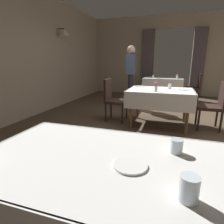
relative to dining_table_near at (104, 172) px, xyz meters
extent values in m
plane|color=#4C3D2D|center=(0.28, 2.78, -0.66)|extent=(10.08, 10.08, 0.00)
cube|color=gray|center=(-2.92, 2.78, 0.84)|extent=(0.12, 8.40, 3.00)
cylinder|color=black|center=(-2.74, 3.98, 1.52)|extent=(0.24, 0.02, 0.02)
cone|color=beige|center=(-2.62, 3.98, 1.42)|extent=(0.26, 0.26, 0.18)
cube|color=gray|center=(-1.67, 6.98, 0.84)|extent=(2.50, 0.12, 3.00)
cube|color=gray|center=(0.28, 6.98, 2.09)|extent=(1.40, 0.12, 0.50)
cube|color=#4C4247|center=(-0.64, 6.84, 0.58)|extent=(0.44, 0.14, 2.47)
cube|color=#4C4247|center=(1.20, 6.84, 0.58)|extent=(0.44, 0.14, 2.47)
cylinder|color=brown|center=(-0.65, 0.34, -0.30)|extent=(0.06, 0.06, 0.71)
cylinder|color=brown|center=(0.65, 0.34, -0.30)|extent=(0.06, 0.06, 0.71)
cube|color=brown|center=(0.00, 0.00, 0.07)|extent=(1.45, 0.84, 0.03)
cube|color=white|center=(0.00, 0.00, 0.09)|extent=(1.51, 0.90, 0.01)
cube|color=white|center=(0.00, 0.45, -0.05)|extent=(1.51, 0.02, 0.28)
cube|color=white|center=(-0.76, 0.00, -0.05)|extent=(0.02, 0.90, 0.28)
cylinder|color=brown|center=(-0.39, 2.57, -0.30)|extent=(0.06, 0.06, 0.71)
cylinder|color=brown|center=(0.65, 2.57, -0.30)|extent=(0.06, 0.06, 0.71)
cylinder|color=brown|center=(-0.39, 3.31, -0.30)|extent=(0.06, 0.06, 0.71)
cylinder|color=brown|center=(0.65, 3.31, -0.30)|extent=(0.06, 0.06, 0.71)
cube|color=brown|center=(0.13, 2.94, 0.07)|extent=(1.20, 0.89, 0.03)
cube|color=white|center=(0.13, 2.94, 0.09)|extent=(1.26, 0.95, 0.01)
cube|color=white|center=(0.13, 2.46, -0.07)|extent=(1.26, 0.02, 0.32)
cube|color=white|center=(0.13, 3.42, -0.07)|extent=(1.26, 0.02, 0.32)
cube|color=white|center=(-0.50, 2.94, -0.07)|extent=(0.02, 0.95, 0.32)
cube|color=white|center=(0.76, 2.94, -0.07)|extent=(0.02, 0.95, 0.32)
cylinder|color=brown|center=(-0.52, 5.55, -0.30)|extent=(0.06, 0.06, 0.71)
cylinder|color=brown|center=(0.58, 5.55, -0.30)|extent=(0.06, 0.06, 0.71)
cylinder|color=brown|center=(-0.52, 6.24, -0.30)|extent=(0.06, 0.06, 0.71)
cylinder|color=brown|center=(0.58, 6.24, -0.30)|extent=(0.06, 0.06, 0.71)
cube|color=brown|center=(0.03, 5.89, 0.07)|extent=(1.25, 0.84, 0.03)
cube|color=white|center=(0.03, 5.89, 0.09)|extent=(1.31, 0.90, 0.01)
cube|color=white|center=(0.03, 5.44, -0.04)|extent=(1.31, 0.02, 0.26)
cube|color=white|center=(0.03, 6.35, -0.04)|extent=(1.31, 0.02, 0.26)
cube|color=white|center=(-0.63, 5.89, -0.04)|extent=(0.02, 0.90, 0.26)
cube|color=white|center=(0.69, 5.89, -0.04)|extent=(0.02, 0.90, 0.26)
cylinder|color=black|center=(-0.88, 0.11, -0.45)|extent=(0.04, 0.04, 0.42)
cylinder|color=black|center=(0.88, 2.82, -0.45)|extent=(0.04, 0.04, 0.42)
cylinder|color=black|center=(0.88, 3.20, -0.45)|extent=(0.04, 0.04, 0.42)
cylinder|color=black|center=(1.26, 2.82, -0.45)|extent=(0.04, 0.04, 0.42)
cylinder|color=black|center=(1.26, 3.20, -0.45)|extent=(0.04, 0.04, 0.42)
cube|color=black|center=(1.07, 3.01, -0.22)|extent=(0.44, 0.44, 0.06)
cube|color=black|center=(1.27, 3.01, 0.03)|extent=(0.05, 0.42, 0.48)
cylinder|color=black|center=(-0.62, 3.18, -0.45)|extent=(0.04, 0.04, 0.42)
cylinder|color=black|center=(-0.62, 2.80, -0.45)|extent=(0.04, 0.04, 0.42)
cylinder|color=black|center=(-1.00, 3.18, -0.45)|extent=(0.04, 0.04, 0.42)
cylinder|color=black|center=(-1.00, 2.80, -0.45)|extent=(0.04, 0.04, 0.42)
cube|color=black|center=(-0.81, 2.99, -0.22)|extent=(0.44, 0.44, 0.06)
cube|color=black|center=(-1.01, 2.99, 0.03)|extent=(0.05, 0.42, 0.48)
cylinder|color=black|center=(0.81, 5.65, -0.45)|extent=(0.04, 0.04, 0.42)
cylinder|color=black|center=(0.81, 6.03, -0.45)|extent=(0.04, 0.04, 0.42)
cylinder|color=black|center=(1.19, 5.65, -0.45)|extent=(0.04, 0.04, 0.42)
cylinder|color=black|center=(1.19, 6.03, -0.45)|extent=(0.04, 0.04, 0.42)
cube|color=black|center=(1.00, 5.84, -0.22)|extent=(0.44, 0.44, 0.06)
cube|color=black|center=(1.20, 5.84, 0.03)|extent=(0.05, 0.42, 0.48)
cylinder|color=white|center=(0.16, -0.04, 0.10)|extent=(0.18, 0.18, 0.01)
cylinder|color=silver|center=(0.44, -0.21, 0.15)|extent=(0.08, 0.08, 0.11)
cylinder|color=silver|center=(0.40, 0.20, 0.14)|extent=(0.07, 0.07, 0.09)
cylinder|color=silver|center=(0.06, 2.62, 0.15)|extent=(0.06, 0.06, 0.11)
sphere|color=#D84C8C|center=(0.06, 2.62, 0.24)|extent=(0.07, 0.07, 0.07)
cylinder|color=white|center=(0.57, 3.03, 0.10)|extent=(0.22, 0.22, 0.01)
cylinder|color=white|center=(-0.34, 3.28, 0.10)|extent=(0.22, 0.22, 0.01)
cylinder|color=silver|center=(0.30, 3.09, 0.15)|extent=(0.07, 0.07, 0.11)
cylinder|color=silver|center=(0.48, 6.03, 0.16)|extent=(0.06, 0.06, 0.13)
sphere|color=#D84C8C|center=(0.48, 6.03, 0.25)|extent=(0.07, 0.07, 0.07)
cylinder|color=white|center=(-0.12, 5.60, 0.10)|extent=(0.21, 0.21, 0.01)
cylinder|color=silver|center=(0.49, 5.73, 0.15)|extent=(0.08, 0.08, 0.11)
cylinder|color=silver|center=(-0.31, 5.81, 0.14)|extent=(0.07, 0.07, 0.09)
cylinder|color=black|center=(-0.78, 4.24, -0.18)|extent=(0.12, 0.12, 0.95)
cylinder|color=black|center=(-0.80, 4.41, -0.18)|extent=(0.12, 0.12, 0.95)
cube|color=#3F4C66|center=(-0.79, 4.32, 0.57)|extent=(0.24, 0.37, 0.55)
sphere|color=tan|center=(-0.79, 4.32, 0.95)|extent=(0.22, 0.22, 0.22)
camera|label=1|loc=(0.34, -0.91, 0.63)|focal=29.81mm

